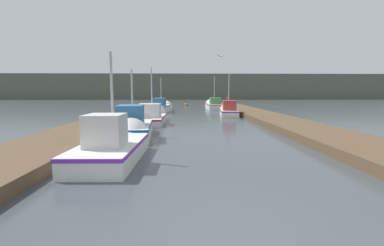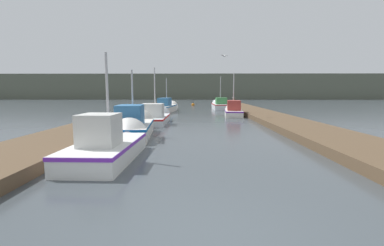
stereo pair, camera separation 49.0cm
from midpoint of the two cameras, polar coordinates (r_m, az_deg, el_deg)
name	(u,v)px [view 2 (the right image)]	position (r m, az deg, el deg)	size (l,w,h in m)	color
ground_plane	(206,245)	(3.98, 7.07, -25.37)	(200.00, 200.00, 0.00)	#3D4449
dock_left	(124,117)	(20.11, -14.23, 1.28)	(2.93, 40.00, 0.36)	brown
dock_right	(271,117)	(20.33, 17.72, 1.23)	(2.93, 40.00, 0.36)	brown
distant_shore_ridge	(195,87)	(74.66, 0.97, 7.99)	(120.00, 16.00, 6.63)	#565B4C
fishing_boat_0	(112,144)	(8.84, -15.75, -4.42)	(1.75, 4.55, 3.82)	silver
fishing_boat_1	(134,125)	(12.92, -11.65, -0.48)	(2.08, 5.14, 3.62)	silver
fishing_boat_2	(156,117)	(17.87, -7.26, 1.43)	(1.68, 5.13, 4.23)	silver
fishing_boat_3	(233,110)	(23.11, 9.72, 2.77)	(1.86, 5.12, 4.09)	silver
fishing_boat_4	(167,107)	(27.04, -5.06, 3.60)	(1.98, 6.37, 3.83)	silver
fishing_boat_5	(220,105)	(31.28, 6.67, 3.95)	(1.86, 5.09, 4.35)	silver
mooring_piling_0	(234,104)	(29.56, 9.69, 4.22)	(0.36, 0.36, 1.40)	#473523
mooring_piling_1	(145,111)	(20.82, -9.71, 2.75)	(0.28, 0.28, 1.18)	#473523
channel_buoy	(193,105)	(38.21, 0.59, 4.09)	(0.47, 0.47, 0.97)	#BF6513
seagull_lead	(224,56)	(18.95, 7.98, 14.57)	(0.54, 0.37, 0.12)	white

